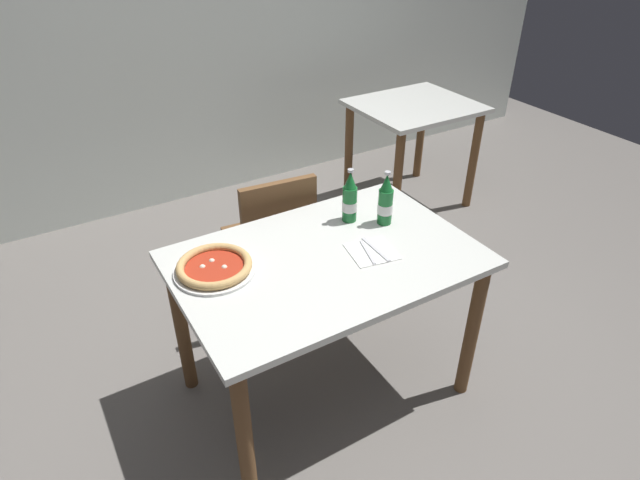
% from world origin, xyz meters
% --- Properties ---
extents(ground_plane, '(8.00, 8.00, 0.00)m').
position_xyz_m(ground_plane, '(0.00, 0.00, 0.00)').
color(ground_plane, slate).
extents(back_wall_tiled, '(7.00, 0.10, 2.60)m').
position_xyz_m(back_wall_tiled, '(0.00, 2.20, 1.30)').
color(back_wall_tiled, silver).
rests_on(back_wall_tiled, ground_plane).
extents(dining_table_main, '(1.20, 0.80, 0.75)m').
position_xyz_m(dining_table_main, '(0.00, 0.00, 0.64)').
color(dining_table_main, silver).
rests_on(dining_table_main, ground_plane).
extents(chair_behind_table, '(0.44, 0.44, 0.85)m').
position_xyz_m(chair_behind_table, '(0.05, 0.61, 0.48)').
color(chair_behind_table, brown).
rests_on(chair_behind_table, ground_plane).
extents(dining_table_background, '(0.80, 0.70, 0.75)m').
position_xyz_m(dining_table_background, '(1.48, 1.25, 0.59)').
color(dining_table_background, silver).
rests_on(dining_table_background, ground_plane).
extents(pizza_margherita_near, '(0.31, 0.31, 0.04)m').
position_xyz_m(pizza_margherita_near, '(-0.42, 0.13, 0.77)').
color(pizza_margherita_near, white).
rests_on(pizza_margherita_near, dining_table_main).
extents(beer_bottle_left, '(0.07, 0.07, 0.25)m').
position_xyz_m(beer_bottle_left, '(0.23, 0.19, 0.85)').
color(beer_bottle_left, '#196B2D').
rests_on(beer_bottle_left, dining_table_main).
extents(beer_bottle_center, '(0.07, 0.07, 0.25)m').
position_xyz_m(beer_bottle_center, '(0.35, 0.09, 0.85)').
color(beer_bottle_center, '#196B2D').
rests_on(beer_bottle_center, dining_table_main).
extents(napkin_with_cutlery, '(0.21, 0.21, 0.01)m').
position_xyz_m(napkin_with_cutlery, '(0.17, -0.07, 0.75)').
color(napkin_with_cutlery, white).
rests_on(napkin_with_cutlery, dining_table_main).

